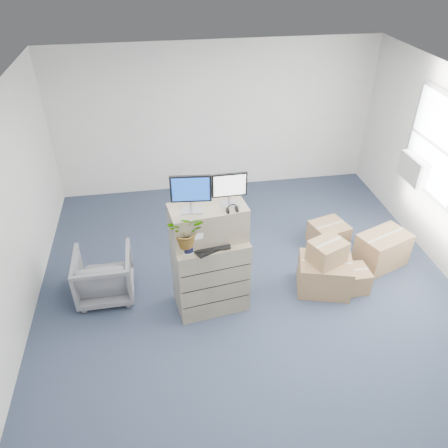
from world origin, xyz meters
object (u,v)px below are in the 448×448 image
Objects in this scene: filing_cabinet_lower at (210,273)px; monitor_right at (229,187)px; keyboard at (212,247)px; water_bottle at (215,228)px; monitor_left at (191,192)px; potted_plant at (187,234)px; office_chair at (104,273)px.

monitor_right is at bearing 7.31° from filing_cabinet_lower.
monitor_right is 0.92× the size of keyboard.
water_bottle is at bearing 46.26° from keyboard.
monitor_left is 0.47m from monitor_right.
monitor_right is 0.79× the size of potted_plant.
monitor_left is 1.76× the size of water_bottle.
water_bottle is 0.46m from potted_plant.
filing_cabinet_lower is 1.28m from monitor_right.
monitor_right reaches higher than potted_plant.
monitor_left reaches higher than potted_plant.
water_bottle is 0.51× the size of potted_plant.
potted_plant is (-0.30, -0.00, 0.25)m from keyboard.
water_bottle is (0.07, 0.24, 0.12)m from keyboard.
water_bottle is (-0.18, 0.01, -0.57)m from monitor_right.
office_chair is (-1.15, 0.59, -0.96)m from potted_plant.
filing_cabinet_lower is 2.04× the size of potted_plant.
monitor_right is at bearing 22.74° from potted_plant.
filing_cabinet_lower is 4.01× the size of water_bottle.
monitor_right reaches higher than office_chair.
potted_plant is at bearing -159.05° from filing_cabinet_lower.
monitor_right reaches higher than water_bottle.
monitor_right is 0.54× the size of office_chair.
monitor_left is at bearing 172.56° from filing_cabinet_lower.
monitor_right is 0.77m from keyboard.
monitor_left reaches higher than keyboard.
keyboard is 0.87× the size of potted_plant.
filing_cabinet_lower is at bearing 66.40° from keyboard.
monitor_left is 1.03× the size of keyboard.
keyboard is at bearing -139.24° from monitor_right.
water_bottle reaches higher than keyboard.
office_chair is (-1.70, 0.36, -1.41)m from monitor_right.
keyboard is 1.71× the size of water_bottle.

